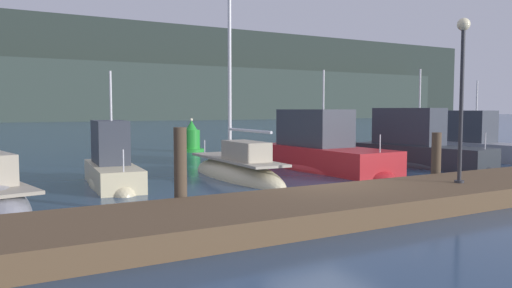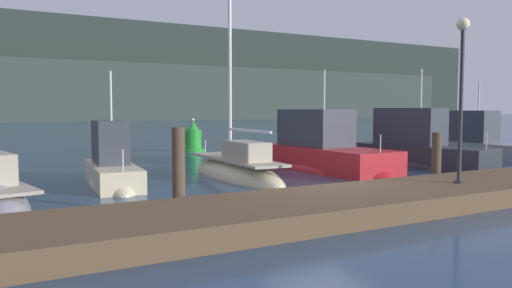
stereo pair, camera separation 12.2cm
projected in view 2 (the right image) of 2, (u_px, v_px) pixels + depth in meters
The scene contains 13 objects.
ground_plane at pixel (322, 198), 13.05m from camera, with size 400.00×400.00×0.00m, color navy.
dock at pixel (371, 201), 11.43m from camera, with size 32.91×2.80×0.45m, color brown.
mooring_pile_1 at pixel (179, 172), 10.84m from camera, with size 0.28×0.28×1.93m, color #4C3D2D.
mooring_pile_2 at pixel (436, 160), 14.79m from camera, with size 0.28×0.28×1.63m, color #4C3D2D.
motorboat_berth_3 at pixel (112, 174), 15.21m from camera, with size 1.74×4.63×4.06m.
sailboat_berth_4 at pixel (237, 173), 16.83m from camera, with size 1.66×6.19×9.93m.
motorboat_berth_5 at pixel (324, 158), 19.22m from camera, with size 2.59×6.85×4.41m.
motorboat_berth_6 at pixel (420, 155), 20.24m from camera, with size 2.84×6.45×4.50m.
motorboat_berth_7 at pixel (477, 149), 23.07m from camera, with size 1.78×5.27×4.10m.
channel_buoy at pixel (193, 140), 27.16m from camera, with size 1.36×1.36×1.82m.
dock_lamppost at pixel (462, 74), 12.47m from camera, with size 0.32×0.32×4.14m.
hillside_backdrop at pixel (47, 73), 100.32m from camera, with size 240.00×23.00×20.56m.
rowboat_adrift at pixel (497, 147), 30.53m from camera, with size 2.62×2.19×0.56m.
Camera 2 is at (-7.84, -10.41, 2.33)m, focal length 35.00 mm.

